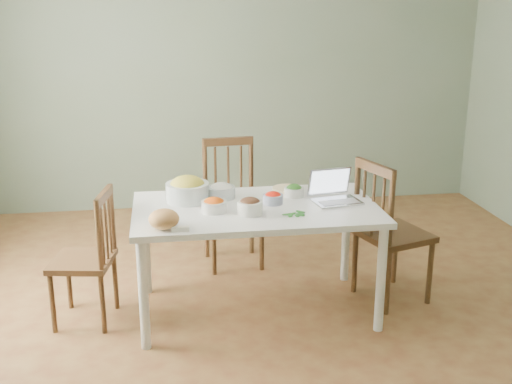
{
  "coord_description": "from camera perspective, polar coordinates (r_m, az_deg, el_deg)",
  "views": [
    {
      "loc": [
        -0.73,
        -3.79,
        2.06
      ],
      "look_at": [
        -0.15,
        0.11,
        0.85
      ],
      "focal_mm": 44.31,
      "sensor_mm": 36.0,
      "label": 1
    }
  ],
  "objects": [
    {
      "name": "floor",
      "position": [
        4.37,
        2.16,
        -11.1
      ],
      "size": [
        5.0,
        5.0,
        0.0
      ],
      "primitive_type": "cube",
      "color": "brown",
      "rests_on": "ground"
    },
    {
      "name": "wall_back",
      "position": [
        6.37,
        -1.93,
        10.61
      ],
      "size": [
        5.0,
        0.0,
        2.7
      ],
      "primitive_type": "cube",
      "color": "slate",
      "rests_on": "ground"
    },
    {
      "name": "wall_front",
      "position": [
        1.64,
        19.3,
        -9.59
      ],
      "size": [
        5.0,
        0.0,
        2.7
      ],
      "primitive_type": "cube",
      "color": "slate",
      "rests_on": "ground"
    },
    {
      "name": "dining_table",
      "position": [
        4.28,
        0.0,
        -6.1
      ],
      "size": [
        1.61,
        0.9,
        0.75
      ],
      "primitive_type": null,
      "color": "white",
      "rests_on": "floor"
    },
    {
      "name": "chair_far",
      "position": [
        5.0,
        -2.08,
        -1.13
      ],
      "size": [
        0.48,
        0.46,
        1.0
      ],
      "primitive_type": null,
      "rotation": [
        0.0,
        0.0,
        0.08
      ],
      "color": "#352011",
      "rests_on": "floor"
    },
    {
      "name": "chair_left",
      "position": [
        4.28,
        -15.43,
        -5.73
      ],
      "size": [
        0.44,
        0.46,
        0.9
      ],
      "primitive_type": null,
      "rotation": [
        0.0,
        0.0,
        -1.74
      ],
      "color": "#352011",
      "rests_on": "floor"
    },
    {
      "name": "chair_right",
      "position": [
        4.52,
        12.35,
        -3.45
      ],
      "size": [
        0.54,
        0.56,
        1.02
      ],
      "primitive_type": null,
      "rotation": [
        0.0,
        0.0,
        1.88
      ],
      "color": "#352011",
      "rests_on": "floor"
    },
    {
      "name": "bread_boule",
      "position": [
        3.78,
        -8.32,
        -2.42
      ],
      "size": [
        0.24,
        0.24,
        0.12
      ],
      "primitive_type": "ellipsoid",
      "rotation": [
        0.0,
        0.0,
        0.37
      ],
      "color": "#C8814C",
      "rests_on": "dining_table"
    },
    {
      "name": "butter_stick",
      "position": [
        3.74,
        -6.84,
        -3.33
      ],
      "size": [
        0.1,
        0.03,
        0.03
      ],
      "primitive_type": "cube",
      "rotation": [
        0.0,
        0.0,
        -0.01
      ],
      "color": "white",
      "rests_on": "dining_table"
    },
    {
      "name": "bowl_squash",
      "position": [
        4.27,
        -6.21,
        0.27
      ],
      "size": [
        0.36,
        0.36,
        0.17
      ],
      "primitive_type": null,
      "rotation": [
        0.0,
        0.0,
        0.27
      ],
      "color": "gold",
      "rests_on": "dining_table"
    },
    {
      "name": "bowl_carrot",
      "position": [
        4.05,
        -3.82,
        -1.17
      ],
      "size": [
        0.16,
        0.16,
        0.09
      ],
      "primitive_type": null,
      "rotation": [
        0.0,
        0.0,
        -0.0
      ],
      "color": "#CA3E06",
      "rests_on": "dining_table"
    },
    {
      "name": "bowl_onion",
      "position": [
        4.32,
        -3.14,
        0.12
      ],
      "size": [
        0.23,
        0.23,
        0.1
      ],
      "primitive_type": null,
      "rotation": [
        0.0,
        0.0,
        0.24
      ],
      "color": "white",
      "rests_on": "dining_table"
    },
    {
      "name": "bowl_mushroom",
      "position": [
        3.99,
        -0.56,
        -1.27
      ],
      "size": [
        0.2,
        0.2,
        0.11
      ],
      "primitive_type": null,
      "rotation": [
        0.0,
        0.0,
        0.35
      ],
      "color": "#472511",
      "rests_on": "dining_table"
    },
    {
      "name": "bowl_redpep",
      "position": [
        4.2,
        1.54,
        -0.53
      ],
      "size": [
        0.16,
        0.16,
        0.08
      ],
      "primitive_type": null,
      "rotation": [
        0.0,
        0.0,
        -0.17
      ],
      "color": "red",
      "rests_on": "dining_table"
    },
    {
      "name": "bowl_broccoli",
      "position": [
        4.36,
        3.45,
        0.14
      ],
      "size": [
        0.15,
        0.15,
        0.08
      ],
      "primitive_type": null,
      "rotation": [
        0.0,
        0.0,
        -0.17
      ],
      "color": "#264E1A",
      "rests_on": "dining_table"
    },
    {
      "name": "flatbread",
      "position": [
        4.51,
        2.8,
        0.29
      ],
      "size": [
        0.21,
        0.21,
        0.02
      ],
      "primitive_type": "cylinder",
      "rotation": [
        0.0,
        0.0,
        0.04
      ],
      "color": "beige",
      "rests_on": "dining_table"
    },
    {
      "name": "basil_bunch",
      "position": [
        4.0,
        3.39,
        -1.91
      ],
      "size": [
        0.17,
        0.17,
        0.02
      ],
      "primitive_type": null,
      "color": "#195414",
      "rests_on": "dining_table"
    },
    {
      "name": "laptop",
      "position": [
        4.24,
        7.37,
        0.4
      ],
      "size": [
        0.34,
        0.31,
        0.21
      ],
      "primitive_type": null,
      "rotation": [
        0.0,
        0.0,
        0.17
      ],
      "color": "#BABAC0",
      "rests_on": "dining_table"
    }
  ]
}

